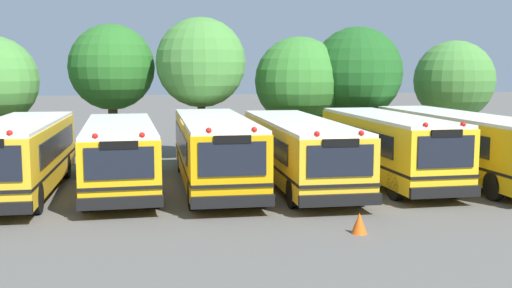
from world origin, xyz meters
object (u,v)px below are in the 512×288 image
(tree_2, at_px, (113,68))
(traffic_cone, at_px, (359,223))
(school_bus_3, at_px, (215,149))
(school_bus_6, at_px, (460,143))
(tree_4, at_px, (301,82))
(school_bus_5, at_px, (387,145))
(school_bus_1, at_px, (21,154))
(school_bus_2, at_px, (120,153))
(tree_5, at_px, (360,73))
(tree_3, at_px, (202,62))
(school_bus_4, at_px, (298,148))
(tree_6, at_px, (456,79))

(tree_2, distance_m, traffic_cone, 17.88)
(school_bus_3, distance_m, school_bus_6, 10.09)
(tree_4, bearing_deg, school_bus_5, -80.55)
(school_bus_1, height_order, school_bus_6, school_bus_1)
(school_bus_1, xyz_separation_m, tree_2, (2.93, 8.51, 3.04))
(school_bus_1, bearing_deg, school_bus_2, -174.06)
(school_bus_3, relative_size, tree_2, 1.61)
(school_bus_3, bearing_deg, tree_2, -63.16)
(school_bus_3, distance_m, tree_5, 11.59)
(school_bus_1, xyz_separation_m, tree_3, (7.21, 6.95, 3.32))
(tree_3, bearing_deg, school_bus_6, -34.95)
(school_bus_2, distance_m, school_bus_6, 13.62)
(tree_5, distance_m, traffic_cone, 16.35)
(school_bus_1, bearing_deg, school_bus_4, -177.84)
(tree_6, xyz_separation_m, traffic_cone, (-11.16, -15.45, -3.60))
(school_bus_2, bearing_deg, school_bus_6, 177.63)
(school_bus_4, bearing_deg, school_bus_1, 1.82)
(tree_2, height_order, tree_3, tree_3)
(tree_6, bearing_deg, school_bus_1, -159.08)
(school_bus_3, xyz_separation_m, tree_3, (0.24, 6.78, 3.32))
(school_bus_1, distance_m, traffic_cone, 12.48)
(school_bus_4, xyz_separation_m, traffic_cone, (-0.20, -7.44, -1.09))
(school_bus_3, xyz_separation_m, tree_2, (-4.04, 8.35, 3.04))
(tree_2, height_order, tree_5, tree_2)
(school_bus_2, height_order, tree_3, tree_3)
(school_bus_2, xyz_separation_m, tree_4, (8.98, 7.72, 2.39))
(school_bus_4, xyz_separation_m, tree_3, (-3.01, 6.85, 3.38))
(school_bus_5, distance_m, traffic_cone, 8.15)
(school_bus_3, relative_size, school_bus_4, 0.94)
(school_bus_2, distance_m, tree_4, 12.08)
(school_bus_6, distance_m, tree_5, 8.16)
(school_bus_1, height_order, tree_5, tree_5)
(traffic_cone, bearing_deg, school_bus_3, 112.14)
(tree_4, relative_size, tree_5, 0.92)
(school_bus_5, height_order, tree_3, tree_3)
(school_bus_1, bearing_deg, school_bus_6, -178.15)
(school_bus_1, xyz_separation_m, tree_4, (12.41, 7.98, 2.32))
(school_bus_3, height_order, traffic_cone, school_bus_3)
(tree_4, xyz_separation_m, traffic_cone, (-2.39, -15.33, -3.47))
(tree_2, relative_size, traffic_cone, 11.45)
(tree_4, height_order, tree_6, tree_4)
(school_bus_5, height_order, tree_2, tree_2)
(school_bus_2, bearing_deg, tree_6, -157.74)
(traffic_cone, bearing_deg, tree_5, 70.06)
(school_bus_1, height_order, tree_6, tree_6)
(school_bus_4, xyz_separation_m, school_bus_6, (6.84, -0.03, 0.06))
(school_bus_2, distance_m, school_bus_5, 10.35)
(school_bus_4, bearing_deg, traffic_cone, 89.78)
(school_bus_3, distance_m, traffic_cone, 8.20)
(tree_3, height_order, tree_6, tree_3)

